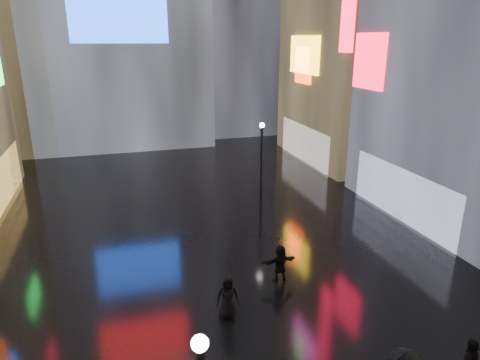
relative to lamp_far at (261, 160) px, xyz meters
name	(u,v)px	position (x,y,z in m)	size (l,w,h in m)	color
ground	(200,221)	(-4.13, -1.27, -2.94)	(140.00, 140.00, 0.00)	black
lamp_far	(261,160)	(0.00, 0.00, 0.00)	(0.30, 0.30, 5.20)	black
pedestrian_4	(228,296)	(-4.89, -10.22, -2.09)	(0.84, 0.54, 1.71)	black
pedestrian_5	(280,263)	(-2.10, -8.44, -2.12)	(1.53, 0.49, 1.65)	black
umbrella_2	(227,265)	(-4.89, -10.22, -0.80)	(0.95, 0.97, 0.87)	black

